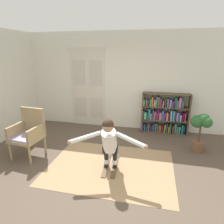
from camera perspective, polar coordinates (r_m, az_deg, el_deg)
name	(u,v)px	position (r m, az deg, el deg)	size (l,w,h in m)	color
ground_plane	(100,173)	(4.02, -3.69, -17.71)	(7.20, 7.20, 0.00)	brown
back_wall	(123,82)	(5.89, 3.16, 9.01)	(6.00, 0.10, 2.90)	silver
double_door	(88,88)	(6.14, -7.20, 7.17)	(1.22, 0.05, 2.45)	beige
rug	(111,166)	(4.20, -0.43, -15.90)	(2.58, 1.88, 0.01)	#A17E59
bookshelf	(164,115)	(5.81, 15.29, -0.75)	(1.35, 0.30, 1.19)	brown
wicker_chair	(29,132)	(4.75, -23.62, -5.45)	(0.65, 0.65, 1.10)	#9C865D
potted_plant	(201,128)	(4.93, 24.90, -4.33)	(0.46, 0.37, 0.97)	brown
skis_pair	(111,165)	(4.21, -0.37, -15.46)	(0.34, 0.86, 0.07)	brown
person_skier	(109,140)	(3.70, -0.84, -8.47)	(1.45, 0.69, 1.10)	white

